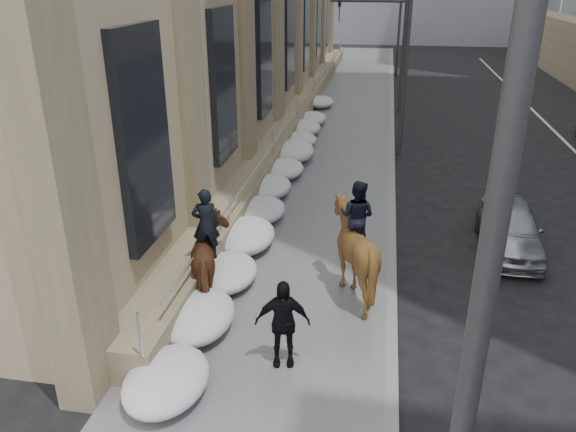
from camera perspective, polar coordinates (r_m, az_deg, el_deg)
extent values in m
plane|color=black|center=(12.13, -2.29, -12.59)|extent=(140.00, 140.00, 0.00)
cube|color=#58585A|center=(20.93, 3.31, 3.67)|extent=(5.00, 80.00, 0.12)
cube|color=slate|center=(20.83, 10.50, 3.20)|extent=(0.24, 80.00, 0.12)
cube|color=#6F6348|center=(30.64, 1.27, 10.86)|extent=(1.10, 44.00, 0.90)
cylinder|color=silver|center=(30.39, 2.14, 12.48)|extent=(0.06, 42.00, 0.06)
cube|color=black|center=(23.30, -2.44, 15.71)|extent=(0.20, 2.20, 4.50)
cylinder|color=#2D2D30|center=(4.83, 17.54, -18.42)|extent=(0.18, 0.18, 8.00)
cylinder|color=#2D2D30|center=(23.80, 11.91, 15.42)|extent=(0.18, 0.18, 8.00)
cylinder|color=#2D2D30|center=(43.70, 11.29, 18.94)|extent=(0.18, 0.18, 8.00)
cylinder|color=#2D2D30|center=(31.86, 11.61, 15.56)|extent=(0.20, 0.20, 6.00)
cylinder|color=#2D2D30|center=(31.63, 8.18, 20.83)|extent=(4.00, 0.16, 0.16)
imported|color=black|center=(31.74, 5.24, 20.06)|extent=(0.18, 0.22, 1.10)
ellipsoid|color=silver|center=(12.21, -9.10, -10.02)|extent=(1.50, 2.10, 0.68)
ellipsoid|color=silver|center=(15.53, -4.37, -1.99)|extent=(1.60, 2.20, 0.72)
ellipsoid|color=silver|center=(19.16, -1.83, 3.00)|extent=(1.40, 2.00, 0.64)
ellipsoid|color=silver|center=(22.84, 0.53, 6.58)|extent=(1.70, 2.30, 0.76)
ellipsoid|color=silver|center=(26.68, 1.70, 8.95)|extent=(1.50, 2.10, 0.66)
imported|color=#512D18|center=(13.18, -7.72, -4.41)|extent=(1.62, 2.34, 1.80)
imported|color=black|center=(12.96, -7.72, -0.95)|extent=(0.73, 0.60, 1.73)
imported|color=#4B3215|center=(13.08, 6.63, -3.55)|extent=(2.33, 2.47, 2.22)
imported|color=black|center=(12.88, 6.84, -0.11)|extent=(1.00, 0.88, 1.72)
imported|color=black|center=(10.86, -0.57, -10.81)|extent=(1.12, 0.62, 1.81)
imported|color=gray|center=(16.67, 21.59, -1.10)|extent=(1.81, 4.02, 1.34)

